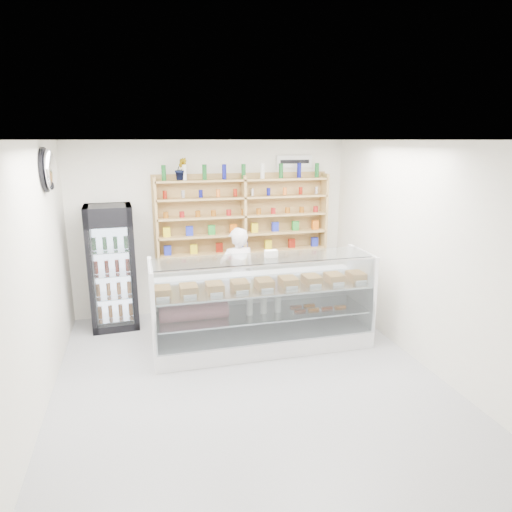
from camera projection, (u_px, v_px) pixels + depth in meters
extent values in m
plane|color=#A2A2A7|center=(248.00, 379.00, 5.51)|extent=(5.00, 5.00, 0.00)
plane|color=white|center=(247.00, 140.00, 4.82)|extent=(5.00, 5.00, 0.00)
plane|color=silver|center=(212.00, 227.00, 7.51)|extent=(4.50, 0.00, 4.50)
plane|color=silver|center=(343.00, 373.00, 2.82)|extent=(4.50, 0.00, 4.50)
plane|color=silver|center=(32.00, 282.00, 4.61)|extent=(0.00, 5.00, 5.00)
plane|color=silver|center=(422.00, 255.00, 5.71)|extent=(0.00, 5.00, 5.00)
cube|color=white|center=(262.00, 338.00, 6.34)|extent=(2.98, 0.84, 0.25)
cube|color=white|center=(255.00, 299.00, 6.60)|extent=(2.98, 0.05, 0.62)
cube|color=silver|center=(263.00, 312.00, 6.24)|extent=(2.86, 0.74, 0.02)
cube|color=silver|center=(263.00, 287.00, 6.15)|extent=(2.92, 0.78, 0.02)
cube|color=silver|center=(271.00, 304.00, 5.80)|extent=(2.92, 0.12, 1.04)
cube|color=silver|center=(264.00, 258.00, 6.00)|extent=(2.92, 0.59, 0.01)
imported|color=silver|center=(238.00, 277.00, 6.96)|extent=(0.59, 0.42, 1.54)
cube|color=black|center=(112.00, 267.00, 6.87)|extent=(0.71, 0.69, 1.87)
cube|color=#220431|center=(106.00, 218.00, 6.38)|extent=(0.66, 0.06, 0.26)
cube|color=silver|center=(110.00, 279.00, 6.59)|extent=(0.57, 0.04, 1.48)
cube|color=tan|center=(156.00, 220.00, 7.09)|extent=(0.04, 0.28, 1.33)
cube|color=tan|center=(244.00, 216.00, 7.43)|extent=(0.04, 0.28, 1.33)
cube|color=tan|center=(324.00, 213.00, 7.77)|extent=(0.04, 0.28, 1.33)
cube|color=tan|center=(244.00, 251.00, 7.58)|extent=(2.80, 0.28, 0.03)
cube|color=tan|center=(244.00, 234.00, 7.50)|extent=(2.80, 0.28, 0.03)
cube|color=tan|center=(244.00, 216.00, 7.43)|extent=(2.80, 0.28, 0.03)
cube|color=tan|center=(244.00, 197.00, 7.35)|extent=(2.80, 0.28, 0.03)
cube|color=tan|center=(244.00, 180.00, 7.28)|extent=(2.80, 0.28, 0.03)
imported|color=#1E6626|center=(181.00, 169.00, 7.00)|extent=(0.20, 0.17, 0.34)
ellipsoid|color=silver|center=(49.00, 170.00, 5.50)|extent=(0.15, 0.50, 0.50)
cube|color=white|center=(294.00, 162.00, 7.56)|extent=(0.62, 0.03, 0.20)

